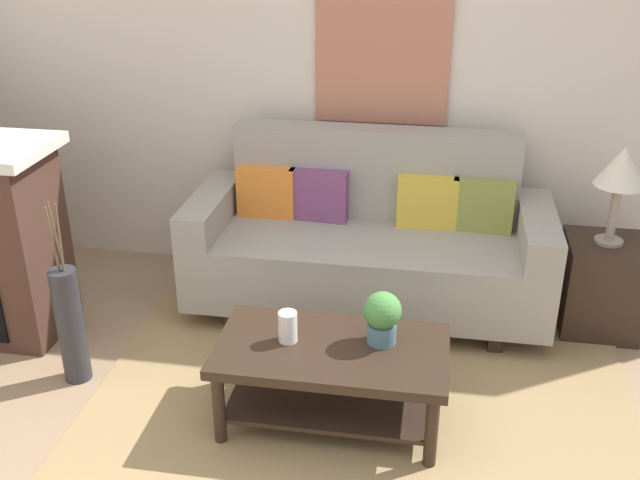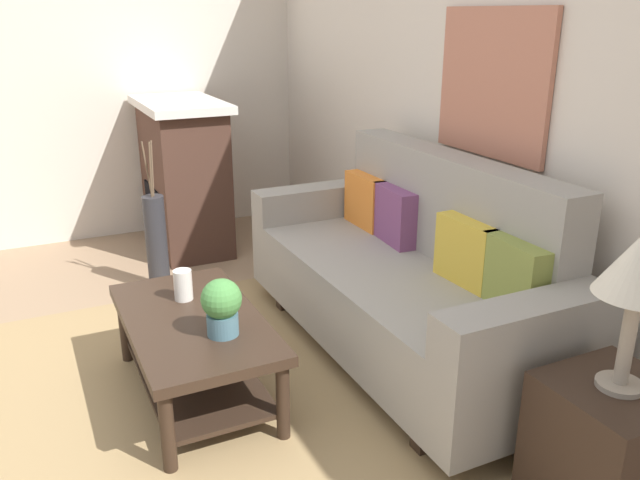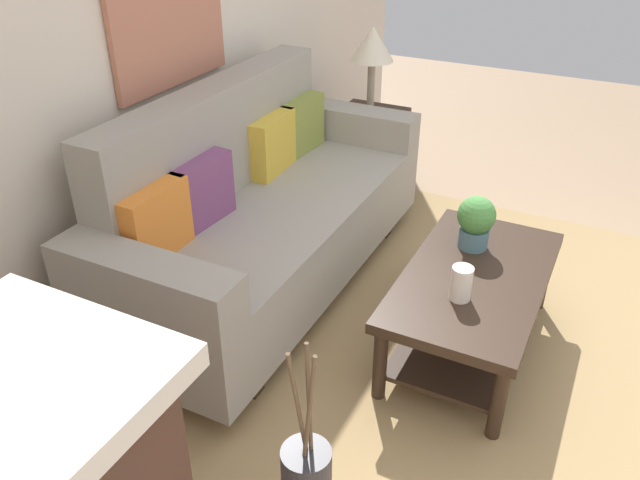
{
  "view_description": "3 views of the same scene",
  "coord_description": "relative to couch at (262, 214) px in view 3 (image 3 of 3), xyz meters",
  "views": [
    {
      "loc": [
        0.3,
        -2.43,
        2.37
      ],
      "look_at": [
        -0.29,
        1.09,
        0.69
      ],
      "focal_mm": 41.55,
      "sensor_mm": 36.0,
      "label": 1
    },
    {
      "loc": [
        2.56,
        -0.15,
        1.77
      ],
      "look_at": [
        -0.19,
        1.17,
        0.69
      ],
      "focal_mm": 35.92,
      "sensor_mm": 36.0,
      "label": 2
    },
    {
      "loc": [
        -2.56,
        0.04,
        2.02
      ],
      "look_at": [
        -0.28,
        1.19,
        0.5
      ],
      "focal_mm": 35.74,
      "sensor_mm": 36.0,
      "label": 3
    }
  ],
  "objects": [
    {
      "name": "coffee_table",
      "position": [
        -0.05,
        -1.15,
        -0.12
      ],
      "size": [
        1.1,
        0.6,
        0.43
      ],
      "color": "#332319",
      "rests_on": "ground_plane"
    },
    {
      "name": "table_lamp",
      "position": [
        1.37,
        -0.03,
        0.56
      ],
      "size": [
        0.28,
        0.28,
        0.57
      ],
      "color": "gray",
      "rests_on": "side_table"
    },
    {
      "name": "throw_pillow_mustard",
      "position": [
        0.33,
        0.13,
        0.25
      ],
      "size": [
        0.37,
        0.14,
        0.32
      ],
      "primitive_type": "cube",
      "rotation": [
        0.0,
        0.0,
        0.05
      ],
      "color": "gold",
      "rests_on": "couch"
    },
    {
      "name": "side_table",
      "position": [
        1.37,
        -0.03,
        -0.15
      ],
      "size": [
        0.44,
        0.44,
        0.56
      ],
      "primitive_type": "cube",
      "color": "#332319",
      "rests_on": "ground_plane"
    },
    {
      "name": "wall_back",
      "position": [
        0.08,
        0.54,
        0.92
      ],
      "size": [
        5.63,
        0.1,
        2.7
      ],
      "primitive_type": "cube",
      "color": "beige",
      "rests_on": "ground_plane"
    },
    {
      "name": "couch",
      "position": [
        0.0,
        0.0,
        0.0
      ],
      "size": [
        2.14,
        0.84,
        1.08
      ],
      "color": "gray",
      "rests_on": "ground_plane"
    },
    {
      "name": "throw_pillow_orange",
      "position": [
        -0.66,
        0.13,
        0.25
      ],
      "size": [
        0.36,
        0.12,
        0.32
      ],
      "primitive_type": "cube",
      "rotation": [
        0.0,
        0.0,
        -0.0
      ],
      "color": "orange",
      "rests_on": "couch"
    },
    {
      "name": "throw_pillow_olive",
      "position": [
        0.66,
        0.13,
        0.25
      ],
      "size": [
        0.37,
        0.15,
        0.32
      ],
      "primitive_type": "cube",
      "rotation": [
        0.0,
        0.0,
        -0.07
      ],
      "color": "olive",
      "rests_on": "couch"
    },
    {
      "name": "area_rug",
      "position": [
        0.08,
        -1.13,
        -0.42
      ],
      "size": [
        2.76,
        2.1,
        0.01
      ],
      "primitive_type": "cube",
      "color": "#A38456",
      "rests_on": "ground_plane"
    },
    {
      "name": "potted_plant_tabletop",
      "position": [
        0.17,
        -1.07,
        0.14
      ],
      "size": [
        0.18,
        0.18,
        0.26
      ],
      "color": "slate",
      "rests_on": "coffee_table"
    },
    {
      "name": "floor_vase_branch_b",
      "position": [
        -1.46,
        -1.01,
        0.4
      ],
      "size": [
        0.05,
        0.03,
        0.36
      ],
      "primitive_type": "cylinder",
      "rotation": [
        -0.06,
        -0.12,
        0.0
      ],
      "color": "brown",
      "rests_on": "floor_vase"
    },
    {
      "name": "floor_vase_branch_c",
      "position": [
        -1.46,
        -1.04,
        0.4
      ],
      "size": [
        0.01,
        0.05,
        0.36
      ],
      "primitive_type": "cylinder",
      "rotation": [
        0.09,
        -0.0,
        0.0
      ],
      "color": "brown",
      "rests_on": "floor_vase"
    },
    {
      "name": "tabletop_vase",
      "position": [
        -0.27,
        -1.13,
        0.08
      ],
      "size": [
        0.09,
        0.09,
        0.15
      ],
      "primitive_type": "cylinder",
      "color": "white",
      "rests_on": "coffee_table"
    },
    {
      "name": "framed_painting",
      "position": [
        -0.0,
        0.47,
        1.0
      ],
      "size": [
        0.82,
        0.03,
        0.75
      ],
      "primitive_type": "cube",
      "color": "#B77056"
    },
    {
      "name": "throw_pillow_plum",
      "position": [
        -0.33,
        0.13,
        0.25
      ],
      "size": [
        0.37,
        0.15,
        0.32
      ],
      "primitive_type": "cube",
      "rotation": [
        0.0,
        0.0,
        -0.07
      ],
      "color": "#7A4270",
      "rests_on": "couch"
    },
    {
      "name": "floor_vase_branch_a",
      "position": [
        -1.43,
        -1.03,
        0.4
      ],
      "size": [
        0.02,
        0.02,
        0.36
      ],
      "primitive_type": "cylinder",
      "rotation": [
        -0.03,
        0.01,
        0.0
      ],
      "color": "brown",
      "rests_on": "floor_vase"
    },
    {
      "name": "ground_plane",
      "position": [
        0.08,
        -1.63,
        -0.43
      ],
      "size": [
        9.63,
        9.63,
        0.0
      ],
      "primitive_type": "plane",
      "color": "#9E7F60"
    }
  ]
}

